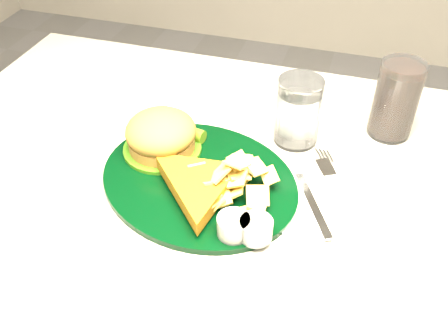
% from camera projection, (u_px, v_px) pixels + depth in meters
% --- Properties ---
extents(table, '(1.20, 0.80, 0.75)m').
position_uv_depth(table, '(238.00, 316.00, 1.05)').
color(table, '#A09C91').
rests_on(table, ground).
extents(dinner_plate, '(0.42, 0.39, 0.08)m').
position_uv_depth(dinner_plate, '(198.00, 165.00, 0.79)').
color(dinner_plate, black).
rests_on(dinner_plate, table).
extents(water_glass, '(0.08, 0.08, 0.12)m').
position_uv_depth(water_glass, '(298.00, 111.00, 0.86)').
color(water_glass, white).
rests_on(water_glass, table).
extents(cola_glass, '(0.10, 0.10, 0.14)m').
position_uv_depth(cola_glass, '(396.00, 100.00, 0.87)').
color(cola_glass, black).
rests_on(cola_glass, table).
extents(fork_napkin, '(0.21, 0.23, 0.01)m').
position_uv_depth(fork_napkin, '(314.00, 200.00, 0.77)').
color(fork_napkin, silver).
rests_on(fork_napkin, table).
extents(ramekin, '(0.06, 0.06, 0.03)m').
position_uv_depth(ramekin, '(177.00, 108.00, 0.95)').
color(ramekin, silver).
rests_on(ramekin, table).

